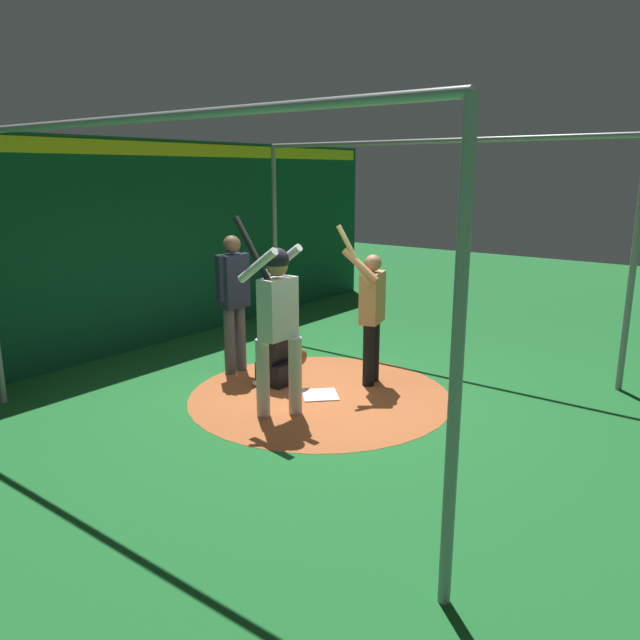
% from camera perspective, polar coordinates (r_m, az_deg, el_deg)
% --- Properties ---
extents(ground_plane, '(27.65, 27.65, 0.00)m').
position_cam_1_polar(ground_plane, '(7.53, 0.00, -7.04)').
color(ground_plane, '#1E6B2D').
extents(dirt_circle, '(3.18, 3.18, 0.01)m').
position_cam_1_polar(dirt_circle, '(7.53, 0.00, -7.02)').
color(dirt_circle, '#B76033').
rests_on(dirt_circle, ground).
extents(home_plate, '(0.59, 0.59, 0.01)m').
position_cam_1_polar(home_plate, '(7.52, 0.00, -6.96)').
color(home_plate, white).
rests_on(home_plate, dirt_circle).
extents(batter, '(0.68, 0.49, 2.20)m').
position_cam_1_polar(batter, '(6.64, -4.02, 0.52)').
color(batter, '#BCBCC0').
rests_on(batter, ground).
extents(catcher, '(0.58, 0.40, 0.94)m').
position_cam_1_polar(catcher, '(7.83, -3.78, -3.40)').
color(catcher, black).
rests_on(catcher, ground).
extents(umpire, '(0.23, 0.49, 1.85)m').
position_cam_1_polar(umpire, '(8.21, -8.05, 2.22)').
color(umpire, '#4C4C51').
rests_on(umpire, ground).
extents(visitor, '(0.55, 0.57, 2.04)m').
position_cam_1_polar(visitor, '(7.72, 4.79, 0.93)').
color(visitor, black).
rests_on(visitor, ground).
extents(back_wall, '(0.23, 11.65, 3.13)m').
position_cam_1_polar(back_wall, '(9.67, -17.12, 6.67)').
color(back_wall, '#0F472D').
rests_on(back_wall, ground).
extents(cage_frame, '(5.77, 4.97, 3.10)m').
position_cam_1_polar(cage_frame, '(7.06, 0.00, 9.68)').
color(cage_frame, gray).
rests_on(cage_frame, ground).
extents(baseball_0, '(0.07, 0.07, 0.07)m').
position_cam_1_polar(baseball_0, '(7.87, -6.03, -5.85)').
color(baseball_0, white).
rests_on(baseball_0, dirt_circle).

